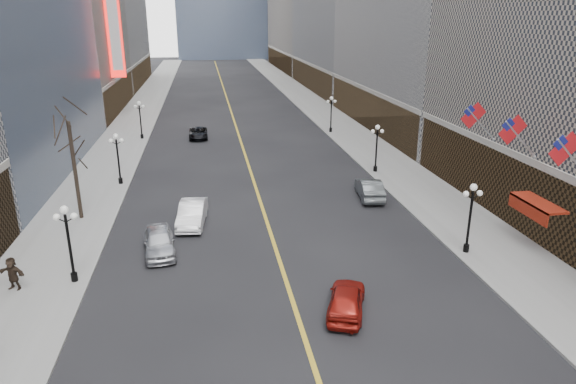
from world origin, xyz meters
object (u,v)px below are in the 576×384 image
object	(u,v)px
streetlamp_west_1	(68,236)
streetlamp_east_3	(331,110)
streetlamp_west_3	(140,116)
car_sb_far	(370,189)
car_nb_mid	(192,214)
car_nb_near	(159,241)
car_sb_mid	(346,299)
streetlamp_east_1	(471,211)
streetlamp_west_2	(118,153)
streetlamp_east_2	(377,143)
car_nb_far	(198,133)

from	to	relation	value
streetlamp_west_1	streetlamp_east_3	bearing A→B (deg)	56.75
streetlamp_west_3	car_sb_far	world-z (taller)	streetlamp_west_3
car_sb_far	streetlamp_west_1	bearing A→B (deg)	35.44
streetlamp_west_1	car_nb_mid	bearing A→B (deg)	50.14
car_nb_near	car_sb_mid	size ratio (longest dim) A/B	1.08
car_nb_mid	car_sb_far	xyz separation A→B (m)	(14.36, 3.40, -0.02)
streetlamp_east_3	car_sb_far	distance (m)	25.13
streetlamp_east_1	car_sb_mid	xyz separation A→B (m)	(-9.30, -5.37, -2.16)
streetlamp_west_2	car_sb_far	bearing A→B (deg)	-18.31
streetlamp_east_2	car_nb_mid	xyz separation A→B (m)	(-17.16, -10.29, -2.07)
streetlamp_west_2	car_nb_far	size ratio (longest dim) A/B	0.95
car_nb_mid	car_nb_near	bearing A→B (deg)	-107.69
car_sb_mid	streetlamp_east_3	bearing A→B (deg)	-82.69
streetlamp_east_2	car_sb_far	world-z (taller)	streetlamp_east_2
car_nb_near	car_sb_mid	distance (m)	13.07
car_nb_mid	car_sb_far	size ratio (longest dim) A/B	1.02
streetlamp_west_1	car_sb_far	distance (m)	23.68
streetlamp_west_1	car_sb_far	bearing A→B (deg)	28.12
streetlamp_east_2	car_nb_near	world-z (taller)	streetlamp_east_2
streetlamp_east_2	car_sb_far	xyz separation A→B (m)	(-2.80, -6.88, -2.09)
streetlamp_west_3	car_nb_near	world-z (taller)	streetlamp_west_3
car_nb_far	streetlamp_east_1	bearing A→B (deg)	-64.89
streetlamp_east_3	car_sb_far	bearing A→B (deg)	-96.42
streetlamp_west_1	car_nb_far	world-z (taller)	streetlamp_west_1
streetlamp_east_1	car_sb_mid	world-z (taller)	streetlamp_east_1
streetlamp_east_3	streetlamp_west_3	distance (m)	23.60
streetlamp_east_3	car_sb_mid	world-z (taller)	streetlamp_east_3
car_nb_far	car_sb_far	world-z (taller)	car_sb_far
streetlamp_east_1	streetlamp_west_2	size ratio (longest dim) A/B	1.00
streetlamp_east_2	car_nb_near	distance (m)	24.28
streetlamp_east_1	streetlamp_west_1	bearing A→B (deg)	180.00
streetlamp_west_1	streetlamp_west_2	distance (m)	18.00
streetlamp_west_3	car_sb_mid	world-z (taller)	streetlamp_west_3
streetlamp_east_1	car_nb_mid	size ratio (longest dim) A/B	0.89
car_nb_mid	streetlamp_east_2	bearing A→B (deg)	37.14
streetlamp_west_2	car_nb_mid	xyz separation A→B (m)	(6.44, -10.29, -2.07)
streetlamp_west_1	car_nb_mid	distance (m)	10.26
streetlamp_east_1	car_nb_far	xyz separation A→B (m)	(-16.81, 35.51, -2.24)
car_nb_far	streetlamp_east_3	bearing A→B (deg)	1.46
streetlamp_east_2	streetlamp_east_3	world-z (taller)	same
streetlamp_east_1	streetlamp_east_2	bearing A→B (deg)	90.00
streetlamp_east_1	car_nb_mid	world-z (taller)	streetlamp_east_1
streetlamp_east_1	streetlamp_east_2	world-z (taller)	same
streetlamp_east_3	car_sb_far	xyz separation A→B (m)	(-2.80, -24.88, -2.09)
streetlamp_west_1	streetlamp_east_2	bearing A→B (deg)	37.33
streetlamp_west_1	streetlamp_east_1	bearing A→B (deg)	0.00
streetlamp_east_2	car_nb_far	distance (m)	24.37
streetlamp_east_1	car_sb_far	distance (m)	11.65
streetlamp_west_2	streetlamp_west_3	distance (m)	18.00
streetlamp_east_3	car_nb_far	world-z (taller)	streetlamp_east_3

